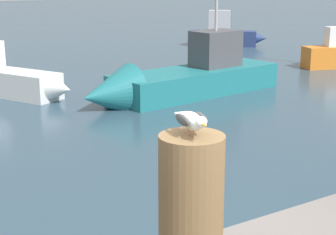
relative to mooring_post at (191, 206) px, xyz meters
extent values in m
cylinder|color=brown|center=(0.00, 0.00, 0.00)|extent=(0.39, 0.39, 0.87)
cylinder|color=tan|center=(-0.02, 0.01, 0.45)|extent=(0.01, 0.01, 0.04)
cylinder|color=tan|center=(0.02, 0.01, 0.45)|extent=(0.01, 0.01, 0.04)
ellipsoid|color=silver|center=(0.00, 0.00, 0.52)|extent=(0.14, 0.24, 0.10)
sphere|color=silver|center=(-0.03, -0.13, 0.55)|extent=(0.06, 0.06, 0.06)
cone|color=gold|center=(-0.04, -0.18, 0.54)|extent=(0.03, 0.05, 0.02)
cube|color=silver|center=(0.03, 0.14, 0.52)|extent=(0.09, 0.09, 0.01)
ellipsoid|color=#373737|center=(-0.05, 0.02, 0.53)|extent=(0.08, 0.19, 0.06)
ellipsoid|color=#373737|center=(0.06, 0.00, 0.53)|extent=(0.08, 0.19, 0.06)
cube|color=#1E7075|center=(6.53, 9.02, -1.42)|extent=(4.89, 2.04, 0.65)
cone|color=#1E7075|center=(3.81, 8.69, -1.38)|extent=(1.47, 1.47, 1.32)
cube|color=#47474C|center=(7.22, 9.11, -0.62)|extent=(1.34, 0.96, 0.94)
cube|color=silver|center=(2.29, 11.67, -1.41)|extent=(2.23, 3.46, 0.66)
cone|color=silver|center=(3.11, 9.93, -1.38)|extent=(1.01, 1.01, 0.76)
cube|color=navy|center=(13.15, 16.28, -1.42)|extent=(2.56, 2.36, 0.65)
cone|color=navy|center=(14.34, 15.24, -1.39)|extent=(0.82, 0.82, 0.58)
cube|color=#B2B2B7|center=(13.04, 16.38, -0.66)|extent=(0.99, 0.95, 0.87)
camera|label=1|loc=(-1.73, -2.44, 1.33)|focal=58.90mm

